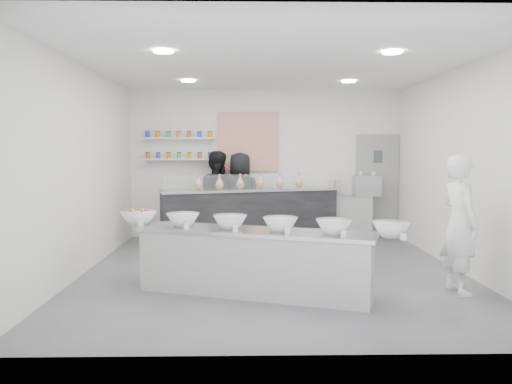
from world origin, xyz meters
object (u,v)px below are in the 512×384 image
(prep_counter, at_px, (255,262))
(back_bar, at_px, (250,216))
(staff_left, at_px, (216,196))
(woman_prep, at_px, (460,224))
(espresso_machine, at_px, (367,186))
(staff_right, at_px, (240,196))
(espresso_ledge, at_px, (342,217))

(prep_counter, xyz_separation_m, back_bar, (-0.03, 3.38, 0.12))
(staff_left, bearing_deg, back_bar, 163.18)
(staff_left, bearing_deg, woman_prep, 141.14)
(espresso_machine, height_order, staff_right, staff_right)
(espresso_ledge, bearing_deg, woman_prep, -79.76)
(back_bar, bearing_deg, woman_prep, -69.06)
(back_bar, relative_size, woman_prep, 1.97)
(espresso_ledge, relative_size, woman_prep, 0.68)
(woman_prep, bearing_deg, staff_right, 28.16)
(staff_right, bearing_deg, espresso_machine, -161.93)
(prep_counter, bearing_deg, back_bar, 109.27)
(prep_counter, height_order, espresso_machine, espresso_machine)
(back_bar, xyz_separation_m, espresso_machine, (2.36, 0.52, 0.54))
(espresso_ledge, bearing_deg, back_bar, -164.32)
(espresso_machine, bearing_deg, back_bar, -167.45)
(espresso_ledge, relative_size, espresso_machine, 2.28)
(woman_prep, xyz_separation_m, staff_left, (-3.26, 3.73, 0.02))
(espresso_machine, height_order, woman_prep, woman_prep)
(woman_prep, distance_m, staff_right, 4.64)
(staff_right, bearing_deg, espresso_ledge, -160.98)
(woman_prep, bearing_deg, espresso_ledge, 1.76)
(staff_left, height_order, staff_right, staff_left)
(espresso_machine, xyz_separation_m, staff_right, (-2.55, -0.18, -0.19))
(espresso_ledge, xyz_separation_m, staff_right, (-2.07, -0.18, 0.44))
(back_bar, distance_m, woman_prep, 4.26)
(back_bar, bearing_deg, prep_counter, -105.84)
(back_bar, relative_size, espresso_ledge, 2.91)
(back_bar, xyz_separation_m, staff_right, (-0.20, 0.34, 0.34))
(prep_counter, bearing_deg, espresso_machine, 78.00)
(espresso_machine, height_order, staff_left, staff_left)
(prep_counter, height_order, back_bar, back_bar)
(espresso_ledge, bearing_deg, staff_right, -175.02)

